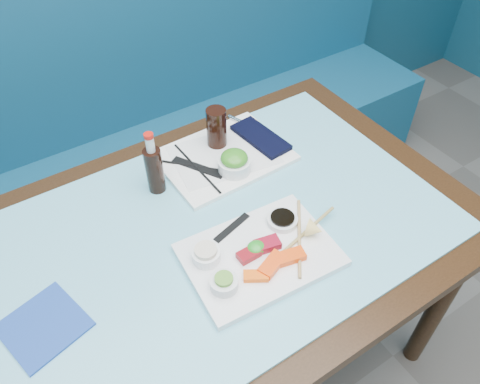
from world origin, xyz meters
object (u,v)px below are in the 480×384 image
booth_bench (116,162)px  sashimi_plate (260,255)px  cola_bottle_body (155,170)px  blue_napkin (44,326)px  seaweed_bowl (234,165)px  cola_glass (217,128)px  serving_tray (224,156)px  dining_table (215,252)px

booth_bench → sashimi_plate: (0.05, -0.98, 0.39)m
booth_bench → cola_bottle_body: bearing=-94.9°
sashimi_plate → blue_napkin: (-0.50, 0.10, -0.01)m
seaweed_bowl → cola_bottle_body: (-0.22, 0.07, 0.04)m
seaweed_bowl → cola_glass: (0.02, 0.13, 0.04)m
blue_napkin → cola_glass: bearing=26.6°
seaweed_bowl → cola_glass: bearing=81.3°
serving_tray → cola_bottle_body: bearing=-179.2°
sashimi_plate → cola_bottle_body: bearing=110.5°
seaweed_bowl → blue_napkin: seaweed_bowl is taller
serving_tray → blue_napkin: bearing=-158.7°
serving_tray → cola_glass: (0.01, 0.05, 0.07)m
sashimi_plate → cola_bottle_body: (-0.11, 0.36, 0.06)m
sashimi_plate → booth_bench: bearing=97.2°
serving_tray → booth_bench: bearing=104.5°
sashimi_plate → serving_tray: size_ratio=0.97×
sashimi_plate → cola_bottle_body: cola_bottle_body is taller
cola_glass → cola_bottle_body: bearing=-164.9°
sashimi_plate → cola_glass: bearing=76.8°
cola_glass → cola_bottle_body: same height
serving_tray → seaweed_bowl: bearing=-99.1°
blue_napkin → seaweed_bowl: bearing=17.0°
cola_bottle_body → blue_napkin: cola_bottle_body is taller
cola_glass → serving_tray: bearing=-100.3°
dining_table → cola_bottle_body: (-0.05, 0.22, 0.16)m
cola_bottle_body → seaweed_bowl: bearing=-16.9°
dining_table → sashimi_plate: size_ratio=3.85×
dining_table → cola_bottle_body: 0.28m
serving_tray → blue_napkin: size_ratio=2.31×
sashimi_plate → seaweed_bowl: size_ratio=3.79×
booth_bench → seaweed_bowl: booth_bench is taller
booth_bench → seaweed_bowl: 0.82m
cola_bottle_body → booth_bench: bearing=85.1°
seaweed_bowl → serving_tray: bearing=82.4°
dining_table → cola_glass: 0.38m
dining_table → cola_bottle_body: size_ratio=10.02×
seaweed_bowl → cola_glass: 0.14m
booth_bench → cola_bottle_body: size_ratio=21.46×
seaweed_bowl → cola_glass: cola_glass is taller
dining_table → cola_glass: size_ratio=11.13×
booth_bench → cola_bottle_body: booth_bench is taller
cola_bottle_body → serving_tray: bearing=2.3°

